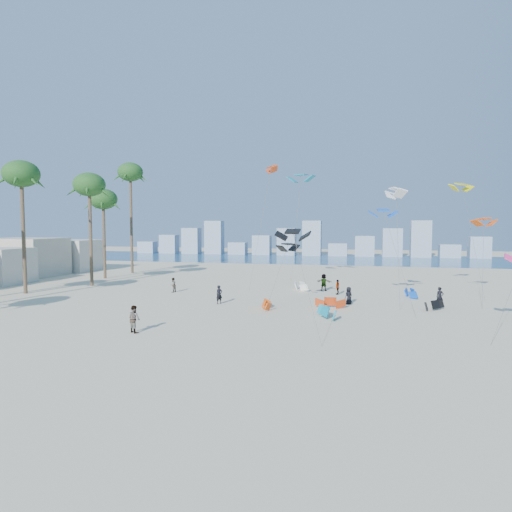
# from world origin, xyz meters

# --- Properties ---
(ground) EXTENTS (220.00, 220.00, 0.00)m
(ground) POSITION_xyz_m (0.00, 0.00, 0.00)
(ground) COLOR beige
(ground) RESTS_ON ground
(ocean) EXTENTS (220.00, 220.00, 0.00)m
(ocean) POSITION_xyz_m (0.00, 72.00, 0.01)
(ocean) COLOR navy
(ocean) RESTS_ON ground
(kitesurfer_near) EXTENTS (0.74, 0.76, 1.75)m
(kitesurfer_near) POSITION_xyz_m (-0.28, 14.81, 0.88)
(kitesurfer_near) COLOR black
(kitesurfer_near) RESTS_ON ground
(kitesurfer_mid) EXTENTS (1.15, 1.06, 1.90)m
(kitesurfer_mid) POSITION_xyz_m (-2.62, 2.95, 0.95)
(kitesurfer_mid) COLOR gray
(kitesurfer_mid) RESTS_ON ground
(kitesurfers_far) EXTENTS (33.55, 12.68, 1.93)m
(kitesurfers_far) POSITION_xyz_m (12.19, 20.10, 0.89)
(kitesurfers_far) COLOR black
(kitesurfers_far) RESTS_ON ground
(grounded_kites) EXTENTS (16.69, 17.73, 0.90)m
(grounded_kites) POSITION_xyz_m (11.16, 17.35, 0.43)
(grounded_kites) COLOR #0D86A1
(grounded_kites) RESTS_ON ground
(flying_kites) EXTENTS (25.85, 30.72, 14.93)m
(flying_kites) POSITION_xyz_m (12.58, 21.91, 10.40)
(flying_kites) COLOR black
(flying_kites) RESTS_ON ground
(palm_row) EXTENTS (9.74, 44.80, 16.88)m
(palm_row) POSITION_xyz_m (-22.16, 16.20, 11.75)
(palm_row) COLOR brown
(palm_row) RESTS_ON ground
(distant_skyline) EXTENTS (85.00, 3.00, 8.40)m
(distant_skyline) POSITION_xyz_m (-1.19, 82.00, 3.09)
(distant_skyline) COLOR #9EADBF
(distant_skyline) RESTS_ON ground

